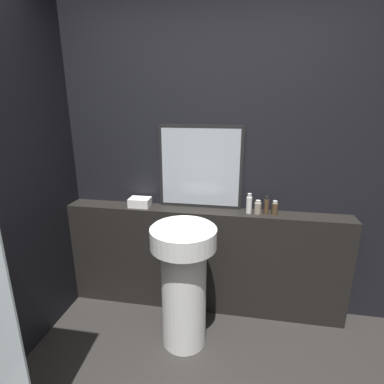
# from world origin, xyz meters

# --- Properties ---
(wall_back) EXTENTS (8.00, 0.06, 2.50)m
(wall_back) POSITION_xyz_m (0.00, 1.69, 1.25)
(wall_back) COLOR black
(wall_back) RESTS_ON ground_plane
(vanity_counter) EXTENTS (2.32, 0.19, 0.90)m
(vanity_counter) POSITION_xyz_m (0.00, 1.56, 0.45)
(vanity_counter) COLOR black
(vanity_counter) RESTS_ON ground_plane
(pedestal_sink) EXTENTS (0.46, 0.46, 0.94)m
(pedestal_sink) POSITION_xyz_m (-0.08, 1.13, 0.53)
(pedestal_sink) COLOR white
(pedestal_sink) RESTS_ON ground_plane
(mirror) EXTENTS (0.68, 0.03, 0.67)m
(mirror) POSITION_xyz_m (-0.05, 1.64, 1.24)
(mirror) COLOR black
(mirror) RESTS_ON vanity_counter
(towel_stack) EXTENTS (0.17, 0.13, 0.07)m
(towel_stack) POSITION_xyz_m (-0.54, 1.56, 0.94)
(towel_stack) COLOR white
(towel_stack) RESTS_ON vanity_counter
(shampoo_bottle) EXTENTS (0.04, 0.04, 0.16)m
(shampoo_bottle) POSITION_xyz_m (0.35, 1.56, 0.98)
(shampoo_bottle) COLOR white
(shampoo_bottle) RESTS_ON vanity_counter
(conditioner_bottle) EXTENTS (0.05, 0.05, 0.11)m
(conditioner_bottle) POSITION_xyz_m (0.42, 1.56, 0.95)
(conditioner_bottle) COLOR gray
(conditioner_bottle) RESTS_ON vanity_counter
(lotion_bottle) EXTENTS (0.04, 0.04, 0.15)m
(lotion_bottle) POSITION_xyz_m (0.49, 1.56, 0.97)
(lotion_bottle) COLOR #4C3823
(lotion_bottle) RESTS_ON vanity_counter
(body_wash_bottle) EXTENTS (0.05, 0.05, 0.11)m
(body_wash_bottle) POSITION_xyz_m (0.55, 1.56, 0.95)
(body_wash_bottle) COLOR #4C3823
(body_wash_bottle) RESTS_ON vanity_counter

